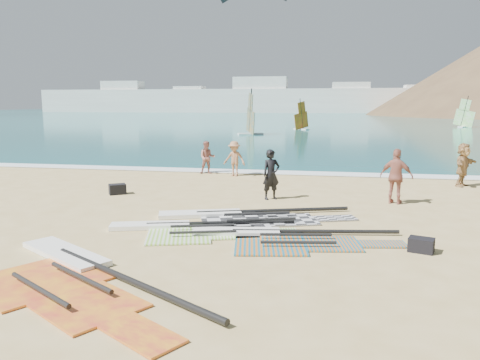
% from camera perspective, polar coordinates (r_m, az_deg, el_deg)
% --- Properties ---
extents(ground, '(300.00, 300.00, 0.00)m').
position_cam_1_polar(ground, '(11.49, -6.56, -8.06)').
color(ground, tan).
rests_on(ground, ground).
extents(sea, '(300.00, 240.00, 0.06)m').
position_cam_1_polar(sea, '(142.53, 9.48, 7.90)').
color(sea, '#0B494F').
rests_on(sea, ground).
extents(surf_line, '(300.00, 1.20, 0.04)m').
position_cam_1_polar(surf_line, '(23.25, 2.44, 0.90)').
color(surf_line, white).
rests_on(surf_line, ground).
extents(far_town, '(160.00, 8.00, 12.00)m').
position_cam_1_polar(far_town, '(161.58, 4.02, 9.76)').
color(far_town, white).
rests_on(far_town, ground).
extents(rig_grey, '(6.05, 3.43, 0.20)m').
position_cam_1_polar(rig_grey, '(14.05, 0.11, -4.54)').
color(rig_grey, '#262629').
rests_on(rig_grey, ground).
extents(rig_green, '(5.25, 2.85, 0.20)m').
position_cam_1_polar(rig_green, '(12.81, -6.53, -6.00)').
color(rig_green, '#85CE2B').
rests_on(rig_green, ground).
extents(rig_orange, '(5.47, 2.52, 0.20)m').
position_cam_1_polar(rig_orange, '(11.98, 4.63, -7.05)').
color(rig_orange, orange).
rests_on(rig_orange, ground).
extents(rig_red, '(5.74, 4.81, 0.21)m').
position_cam_1_polar(rig_red, '(10.09, -19.81, -10.79)').
color(rig_red, red).
rests_on(rig_red, ground).
extents(gear_bag_near, '(0.75, 0.71, 0.39)m').
position_cam_1_polar(gear_bag_near, '(18.35, -14.72, -1.08)').
color(gear_bag_near, black).
rests_on(gear_bag_near, ground).
extents(gear_bag_far, '(0.65, 0.55, 0.33)m').
position_cam_1_polar(gear_bag_far, '(11.77, 21.22, -7.39)').
color(gear_bag_far, black).
rests_on(gear_bag_far, ground).
extents(person_wetsuit, '(0.79, 0.72, 1.80)m').
position_cam_1_polar(person_wetsuit, '(16.74, 3.82, 0.67)').
color(person_wetsuit, black).
rests_on(person_wetsuit, ground).
extents(beachgoer_left, '(0.90, 0.78, 1.59)m').
position_cam_1_polar(beachgoer_left, '(22.86, -4.01, 2.75)').
color(beachgoer_left, '#A46559').
rests_on(beachgoer_left, ground).
extents(beachgoer_mid, '(1.16, 0.80, 1.66)m').
position_cam_1_polar(beachgoer_mid, '(22.06, -0.69, 2.62)').
color(beachgoer_mid, '#9E6C4A').
rests_on(beachgoer_mid, ground).
extents(beachgoer_back, '(1.21, 0.84, 1.90)m').
position_cam_1_polar(beachgoer_back, '(16.84, 18.53, 0.42)').
color(beachgoer_back, '#A15E4D').
rests_on(beachgoer_back, ground).
extents(beachgoer_right, '(1.40, 1.68, 1.81)m').
position_cam_1_polar(beachgoer_right, '(21.43, 25.55, 1.70)').
color(beachgoer_right, '#A87F4E').
rests_on(beachgoer_right, ground).
extents(windsurfer_left, '(2.80, 3.05, 4.97)m').
position_cam_1_polar(windsurfer_left, '(50.67, 1.28, 7.11)').
color(windsurfer_left, white).
rests_on(windsurfer_left, ground).
extents(windsurfer_centre, '(2.09, 2.10, 4.00)m').
position_cam_1_polar(windsurfer_centre, '(60.79, 7.48, 7.22)').
color(windsurfer_centre, white).
rests_on(windsurfer_centre, ground).
extents(windsurfer_right, '(2.46, 2.38, 4.42)m').
position_cam_1_polar(windsurfer_right, '(73.25, 25.65, 6.81)').
color(windsurfer_right, white).
rests_on(windsurfer_right, ground).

